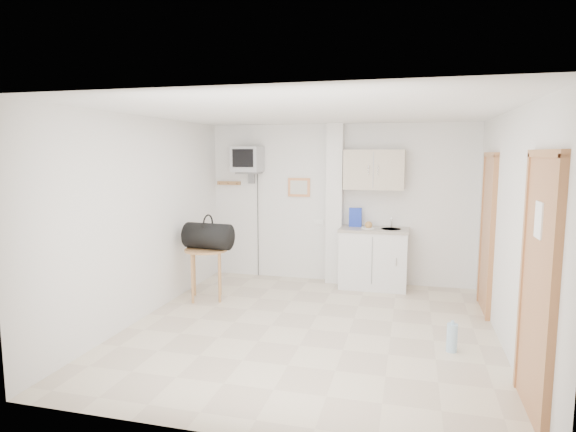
% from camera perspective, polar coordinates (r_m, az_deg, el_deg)
% --- Properties ---
extents(ground, '(4.50, 4.50, 0.00)m').
position_cam_1_polar(ground, '(5.80, 2.54, -13.25)').
color(ground, beige).
rests_on(ground, ground).
extents(room_envelope, '(4.24, 4.54, 2.55)m').
position_cam_1_polar(room_envelope, '(5.49, 5.27, 2.08)').
color(room_envelope, white).
rests_on(room_envelope, ground).
extents(kitchenette, '(1.03, 0.58, 2.10)m').
position_cam_1_polar(kitchenette, '(7.44, 10.11, -2.28)').
color(kitchenette, silver).
rests_on(kitchenette, ground).
extents(crt_television, '(0.44, 0.45, 2.15)m').
position_cam_1_polar(crt_television, '(7.76, -4.83, 6.61)').
color(crt_television, slate).
rests_on(crt_television, ground).
extents(round_table, '(0.60, 0.60, 0.72)m').
position_cam_1_polar(round_table, '(6.86, -9.67, -4.71)').
color(round_table, '#A97142').
rests_on(round_table, ground).
extents(duffel_bag, '(0.68, 0.42, 0.49)m').
position_cam_1_polar(duffel_bag, '(6.80, -9.43, -2.33)').
color(duffel_bag, black).
rests_on(duffel_bag, round_table).
extents(water_bottle, '(0.11, 0.11, 0.33)m').
position_cam_1_polar(water_bottle, '(5.42, 18.86, -13.48)').
color(water_bottle, '#9FC4DD').
rests_on(water_bottle, ground).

